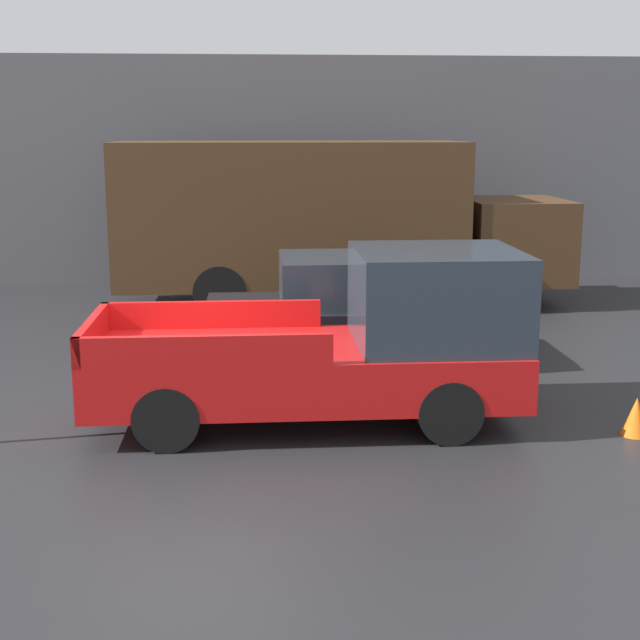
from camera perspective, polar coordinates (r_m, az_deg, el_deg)
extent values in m
plane|color=#232326|center=(11.05, -8.71, -6.65)|extent=(60.00, 60.00, 0.00)
cube|color=#56565B|center=(20.70, -6.77, 9.43)|extent=(28.00, 0.15, 5.13)
cube|color=red|center=(10.88, -0.97, -3.17)|extent=(5.17, 2.05, 0.64)
cube|color=#28333D|center=(10.88, 7.46, 1.52)|extent=(1.96, 1.93, 1.13)
cube|color=red|center=(11.71, -6.94, 0.35)|extent=(2.84, 0.10, 0.35)
cube|color=red|center=(9.81, -7.46, -2.00)|extent=(2.84, 0.10, 0.35)
cube|color=red|center=(10.92, -14.38, -0.82)|extent=(0.10, 2.05, 0.35)
cylinder|color=black|center=(12.01, 6.44, -3.16)|extent=(0.75, 0.26, 0.75)
cylinder|color=black|center=(10.31, 8.29, -5.82)|extent=(0.75, 0.26, 0.75)
cylinder|color=black|center=(11.86, -8.98, -3.44)|extent=(0.75, 0.26, 0.75)
cylinder|color=black|center=(10.13, -9.81, -6.21)|extent=(0.75, 0.26, 0.75)
cube|color=black|center=(13.70, 2.08, -0.18)|extent=(4.48, 1.99, 0.64)
cube|color=#28333D|center=(13.59, 2.67, 2.62)|extent=(2.46, 1.75, 0.72)
cylinder|color=black|center=(14.84, 7.04, -0.36)|extent=(0.67, 0.22, 0.67)
cylinder|color=black|center=(13.13, 8.54, -2.06)|extent=(0.67, 0.22, 0.67)
cylinder|color=black|center=(14.56, -3.75, -0.54)|extent=(0.67, 0.22, 0.67)
cylinder|color=black|center=(12.82, -3.68, -2.31)|extent=(0.67, 0.22, 0.67)
cube|color=#472D19|center=(18.65, 12.32, 5.03)|extent=(1.97, 2.29, 1.65)
cube|color=#472D19|center=(17.84, -1.92, 6.85)|extent=(6.81, 2.41, 2.80)
cylinder|color=black|center=(19.68, 10.34, 3.13)|extent=(1.01, 0.30, 1.01)
cylinder|color=black|center=(17.65, 12.05, 2.02)|extent=(1.01, 0.30, 1.01)
cylinder|color=black|center=(19.07, -6.20, 2.97)|extent=(1.01, 0.30, 1.01)
cylinder|color=black|center=(16.96, -6.44, 1.81)|extent=(1.01, 0.30, 1.01)
cone|color=orange|center=(11.15, 19.57, -5.84)|extent=(0.34, 0.34, 0.46)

